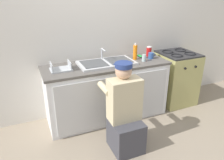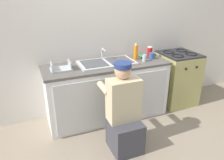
# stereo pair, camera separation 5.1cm
# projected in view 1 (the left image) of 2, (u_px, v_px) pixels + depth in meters

# --- Properties ---
(ground_plane) EXTENTS (12.00, 12.00, 0.00)m
(ground_plane) POSITION_uv_depth(u_px,v_px,m) (115.00, 126.00, 3.21)
(ground_plane) COLOR gray
(back_wall) EXTENTS (6.00, 0.10, 2.50)m
(back_wall) POSITION_uv_depth(u_px,v_px,m) (98.00, 33.00, 3.28)
(back_wall) COLOR silver
(back_wall) RESTS_ON ground_plane
(counter_cabinet) EXTENTS (1.78, 0.62, 0.83)m
(counter_cabinet) POSITION_uv_depth(u_px,v_px,m) (107.00, 92.00, 3.30)
(counter_cabinet) COLOR white
(counter_cabinet) RESTS_ON ground_plane
(countertop) EXTENTS (1.82, 0.62, 0.03)m
(countertop) POSITION_uv_depth(u_px,v_px,m) (107.00, 65.00, 3.14)
(countertop) COLOR #5B5651
(countertop) RESTS_ON counter_cabinet
(sink_double_basin) EXTENTS (0.80, 0.44, 0.19)m
(sink_double_basin) POSITION_uv_depth(u_px,v_px,m) (106.00, 63.00, 3.12)
(sink_double_basin) COLOR silver
(sink_double_basin) RESTS_ON countertop
(stove_range) EXTENTS (0.59, 0.62, 0.90)m
(stove_range) POSITION_uv_depth(u_px,v_px,m) (176.00, 78.00, 3.75)
(stove_range) COLOR tan
(stove_range) RESTS_ON ground_plane
(plumber_person) EXTENTS (0.42, 0.61, 1.10)m
(plumber_person) POSITION_uv_depth(u_px,v_px,m) (125.00, 115.00, 2.62)
(plumber_person) COLOR #3F3F47
(plumber_person) RESTS_ON ground_plane
(cell_phone) EXTENTS (0.07, 0.14, 0.01)m
(cell_phone) POSITION_uv_depth(u_px,v_px,m) (140.00, 56.00, 3.47)
(cell_phone) COLOR black
(cell_phone) RESTS_ON countertop
(coffee_mug) EXTENTS (0.13, 0.08, 0.09)m
(coffee_mug) POSITION_uv_depth(u_px,v_px,m) (151.00, 56.00, 3.35)
(coffee_mug) COLOR #335699
(coffee_mug) RESTS_ON countertop
(soda_cup_red) EXTENTS (0.08, 0.08, 0.15)m
(soda_cup_red) POSITION_uv_depth(u_px,v_px,m) (149.00, 51.00, 3.47)
(soda_cup_red) COLOR red
(soda_cup_red) RESTS_ON countertop
(soap_bottle_orange) EXTENTS (0.06, 0.06, 0.25)m
(soap_bottle_orange) POSITION_uv_depth(u_px,v_px,m) (135.00, 52.00, 3.29)
(soap_bottle_orange) COLOR orange
(soap_bottle_orange) RESTS_ON countertop
(water_glass) EXTENTS (0.06, 0.06, 0.10)m
(water_glass) POSITION_uv_depth(u_px,v_px,m) (144.00, 58.00, 3.23)
(water_glass) COLOR #ADC6CC
(water_glass) RESTS_ON countertop
(dish_rack_tray) EXTENTS (0.28, 0.22, 0.11)m
(dish_rack_tray) POSITION_uv_depth(u_px,v_px,m) (61.00, 68.00, 2.88)
(dish_rack_tray) COLOR #B2B7BC
(dish_rack_tray) RESTS_ON countertop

